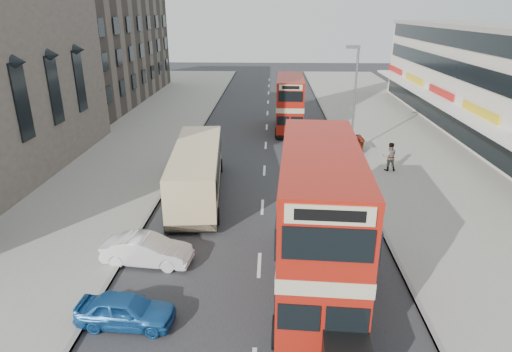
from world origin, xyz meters
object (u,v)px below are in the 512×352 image
(cyclist, at_px, (311,142))
(pedestrian_near, at_px, (390,156))
(street_lamp, at_px, (354,92))
(bus_main, at_px, (318,223))
(coach, at_px, (197,170))
(car_left_near, at_px, (126,310))
(car_left_front, at_px, (147,250))
(bus_second, at_px, (290,104))
(car_right_a, at_px, (331,145))
(car_right_b, at_px, (335,143))

(cyclist, bearing_deg, pedestrian_near, -43.63)
(street_lamp, distance_m, bus_main, 18.29)
(coach, bearing_deg, car_left_near, -98.40)
(bus_main, relative_size, pedestrian_near, 5.21)
(bus_main, bearing_deg, cyclist, -90.77)
(car_left_front, bearing_deg, bus_main, -97.17)
(bus_second, xyz_separation_m, car_right_a, (2.97, -7.00, -1.79))
(car_right_b, relative_size, pedestrian_near, 2.16)
(car_left_near, bearing_deg, bus_main, -67.74)
(bus_main, xyz_separation_m, car_right_a, (2.80, 17.70, -2.29))
(coach, height_order, car_left_front, coach)
(car_right_b, height_order, pedestrian_near, pedestrian_near)
(car_left_front, distance_m, car_right_a, 18.86)
(car_right_b, bearing_deg, pedestrian_near, 28.23)
(car_left_near, height_order, cyclist, cyclist)
(street_lamp, relative_size, car_right_a, 1.71)
(bus_second, bearing_deg, cyclist, 104.50)
(street_lamp, relative_size, car_right_b, 1.88)
(car_right_a, bearing_deg, street_lamp, 87.59)
(bus_second, distance_m, cyclist, 6.76)
(street_lamp, bearing_deg, bus_second, 122.22)
(bus_main, height_order, car_left_near, bus_main)
(car_left_front, xyz_separation_m, car_right_a, (9.99, 16.00, 0.05))
(bus_main, height_order, car_left_front, bus_main)
(car_left_front, bearing_deg, car_left_near, -169.16)
(car_right_b, xyz_separation_m, pedestrian_near, (3.01, -5.01, 0.55))
(car_left_near, height_order, car_right_a, car_right_a)
(street_lamp, relative_size, bus_second, 0.94)
(street_lamp, distance_m, car_left_near, 23.24)
(street_lamp, bearing_deg, coach, -141.17)
(bus_main, relative_size, car_left_near, 2.99)
(car_left_front, xyz_separation_m, cyclist, (8.46, 16.63, 0.08))
(car_left_front, relative_size, cyclist, 1.81)
(street_lamp, distance_m, coach, 13.77)
(bus_main, distance_m, bus_second, 24.70)
(coach, bearing_deg, bus_main, -61.46)
(car_right_a, height_order, pedestrian_near, pedestrian_near)
(cyclist, bearing_deg, car_right_a, -23.12)
(car_right_a, relative_size, cyclist, 2.21)
(street_lamp, xyz_separation_m, car_right_a, (-1.44, 0.00, -4.09))
(cyclist, bearing_deg, car_left_front, -117.53)
(street_lamp, relative_size, coach, 0.77)
(bus_second, relative_size, car_right_a, 1.81)
(bus_main, distance_m, car_left_near, 7.61)
(car_left_front, distance_m, pedestrian_near, 18.01)
(bus_second, bearing_deg, car_left_near, 77.81)
(cyclist, bearing_deg, coach, -130.14)
(street_lamp, relative_size, car_left_near, 2.34)
(street_lamp, height_order, car_right_a, street_lamp)
(street_lamp, relative_size, pedestrian_near, 4.07)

